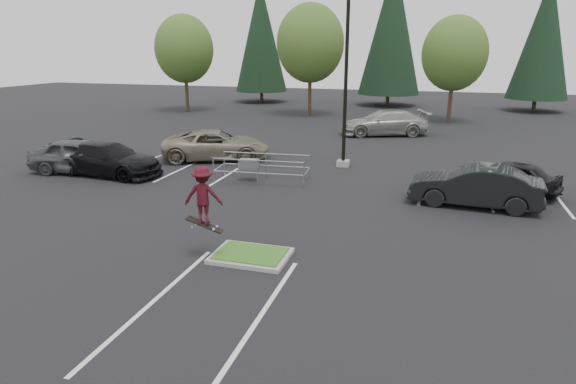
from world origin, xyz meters
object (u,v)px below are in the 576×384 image
(skateboarder, at_px, (203,196))
(car_r_charc, at_px, (475,186))
(decid_c, at_px, (454,56))
(car_l_black, at_px, (108,159))
(decid_a, at_px, (184,51))
(car_l_grey, at_px, (81,156))
(decid_b, at_px, (310,46))
(car_l_tan, at_px, (214,145))
(car_r_black, at_px, (509,177))
(conif_a, at_px, (261,36))
(car_far_silver, at_px, (386,123))
(conif_c, at_px, (544,37))
(cart_corral, at_px, (252,165))
(light_pole, at_px, (346,76))
(conif_b, at_px, (392,28))

(skateboarder, distance_m, car_r_charc, 10.79)
(decid_c, xyz_separation_m, car_l_black, (-15.97, -22.83, -4.48))
(decid_a, bearing_deg, car_l_grey, -74.22)
(decid_b, height_order, car_l_tan, decid_b)
(car_l_tan, bearing_deg, car_r_black, -120.18)
(decid_b, height_order, conif_a, conif_a)
(decid_c, xyz_separation_m, skateboarder, (-7.19, -30.30, -3.33))
(decid_a, distance_m, car_far_silver, 21.76)
(conif_c, relative_size, car_r_black, 3.06)
(decid_b, distance_m, car_r_charc, 27.16)
(conif_a, relative_size, car_l_black, 2.43)
(car_l_black, bearing_deg, car_r_charc, -85.70)
(decid_a, relative_size, cart_corral, 2.07)
(car_l_black, relative_size, car_far_silver, 0.89)
(light_pole, relative_size, skateboarder, 5.34)
(cart_corral, relative_size, skateboarder, 2.27)
(car_l_tan, xyz_separation_m, car_r_black, (14.50, -2.22, -0.10))
(decid_b, xyz_separation_m, decid_c, (12.00, -0.70, -0.79))
(skateboarder, bearing_deg, car_l_black, -52.94)
(car_r_charc, xyz_separation_m, car_r_black, (1.50, 2.28, -0.10))
(decid_c, height_order, car_far_silver, decid_c)
(car_l_tan, relative_size, car_l_black, 1.07)
(car_r_charc, relative_size, car_far_silver, 0.81)
(conif_c, bearing_deg, cart_corral, -118.29)
(conif_b, bearing_deg, car_r_black, -75.63)
(conif_a, distance_m, conif_c, 28.01)
(decid_c, bearing_deg, car_l_grey, -127.45)
(decid_a, xyz_separation_m, car_l_grey, (6.51, -23.03, -4.75))
(skateboarder, xyz_separation_m, car_l_black, (-8.78, 7.47, -1.15))
(conif_c, distance_m, car_r_charc, 33.90)
(conif_b, bearing_deg, conif_c, -4.09)
(car_l_black, bearing_deg, cart_corral, -77.88)
(conif_a, distance_m, conif_b, 14.03)
(light_pole, xyz_separation_m, car_l_grey, (-12.00, -5.00, -3.72))
(car_far_silver, bearing_deg, car_l_tan, -57.86)
(skateboarder, xyz_separation_m, car_r_black, (9.20, 9.75, -1.23))
(conif_a, relative_size, car_r_charc, 2.69)
(conif_c, bearing_deg, decid_b, -155.86)
(car_l_grey, bearing_deg, conif_a, -2.64)
(conif_c, height_order, car_l_grey, conif_c)
(decid_b, bearing_deg, car_r_charc, -62.01)
(car_l_black, distance_m, car_l_grey, 1.52)
(decid_b, distance_m, car_l_tan, 19.75)
(decid_a, distance_m, cart_corral, 27.14)
(light_pole, xyz_separation_m, conif_a, (-14.50, 28.00, 2.54))
(light_pole, height_order, conif_a, conif_a)
(light_pole, height_order, car_r_charc, light_pole)
(decid_a, distance_m, car_r_black, 33.63)
(cart_corral, height_order, car_r_charc, car_r_charc)
(decid_b, height_order, skateboarder, decid_b)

